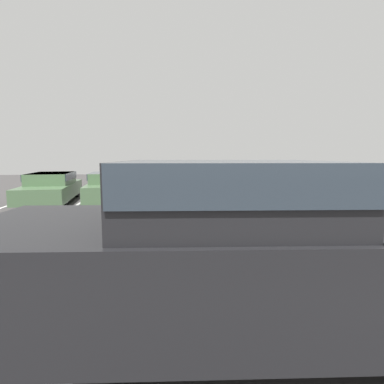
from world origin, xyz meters
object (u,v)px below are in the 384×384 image
at_px(parked_sedan_d, 228,184).
at_px(parked_sedan_e, 287,183).
at_px(parked_sedan_a, 52,186).
at_px(parked_sedan_b, 111,186).
at_px(parked_sedan_c, 171,184).
at_px(pickup_truck, 255,251).

height_order(parked_sedan_d, parked_sedan_e, parked_sedan_e).
bearing_deg(parked_sedan_d, parked_sedan_a, -85.83).
distance_m(parked_sedan_a, parked_sedan_b, 2.47).
distance_m(parked_sedan_d, parked_sedan_e, 2.81).
xyz_separation_m(parked_sedan_c, parked_sedan_e, (5.48, -0.24, -0.01)).
height_order(pickup_truck, parked_sedan_e, pickup_truck).
relative_size(parked_sedan_b, parked_sedan_c, 0.94).
distance_m(pickup_truck, parked_sedan_c, 10.71).
bearing_deg(pickup_truck, parked_sedan_a, 122.84).
bearing_deg(parked_sedan_e, pickup_truck, -30.34).
height_order(parked_sedan_c, parked_sedan_d, parked_sedan_c).
bearing_deg(parked_sedan_e, parked_sedan_d, -97.91).
xyz_separation_m(parked_sedan_b, parked_sedan_e, (8.09, 0.23, 0.02)).
distance_m(pickup_truck, parked_sedan_b, 10.61).
relative_size(pickup_truck, parked_sedan_b, 1.38).
relative_size(parked_sedan_a, parked_sedan_b, 1.13).
height_order(parked_sedan_a, parked_sedan_b, parked_sedan_a).
height_order(pickup_truck, parked_sedan_c, pickup_truck).
height_order(parked_sedan_b, parked_sedan_e, parked_sedan_e).
bearing_deg(parked_sedan_e, parked_sedan_c, -95.86).
relative_size(parked_sedan_a, parked_sedan_e, 1.10).
bearing_deg(parked_sedan_d, pickup_truck, -11.89).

